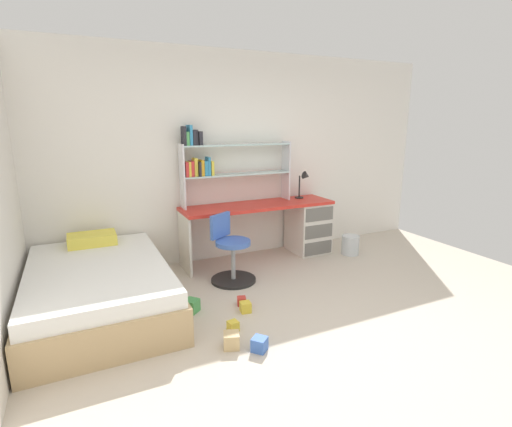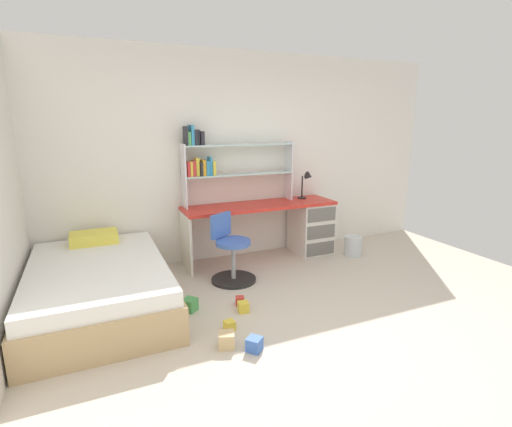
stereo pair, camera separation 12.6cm
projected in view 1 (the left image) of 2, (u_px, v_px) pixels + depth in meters
name	position (u px, v px, depth m)	size (l,w,h in m)	color
ground_plane	(341.00, 336.00, 3.36)	(6.03, 5.67, 0.02)	beige
room_shell	(160.00, 173.00, 3.60)	(6.03, 5.67, 2.69)	white
desk	(294.00, 223.00, 5.35)	(2.03, 0.56, 0.76)	red
bookshelf_hutch	(220.00, 161.00, 4.86)	(1.47, 0.22, 1.01)	silver
desk_lamp	(305.00, 180.00, 5.37)	(0.20, 0.17, 0.38)	black
swivel_chair	(231.00, 255.00, 4.44)	(0.52, 0.52, 0.78)	black
bed_platform	(99.00, 289.00, 3.72)	(1.29, 1.94, 0.60)	tan
waste_bin	(350.00, 245.00, 5.38)	(0.24, 0.24, 0.27)	silver
toy_block_natural_0	(231.00, 340.00, 3.16)	(0.13, 0.13, 0.13)	tan
toy_block_red_1	(242.00, 301.00, 3.90)	(0.08, 0.08, 0.08)	red
toy_block_blue_2	(259.00, 344.00, 3.12)	(0.11, 0.11, 0.11)	#3860B7
toy_block_green_3	(192.00, 306.00, 3.76)	(0.13, 0.13, 0.13)	#479E51
toy_block_yellow_4	(233.00, 326.00, 3.42)	(0.09, 0.09, 0.09)	gold
toy_block_yellow_5	(245.00, 307.00, 3.76)	(0.10, 0.10, 0.10)	gold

